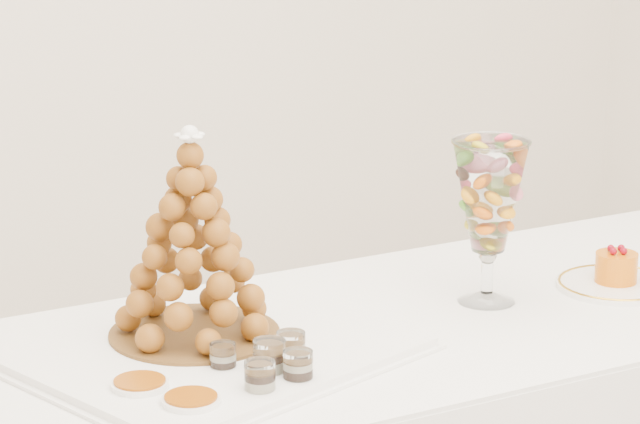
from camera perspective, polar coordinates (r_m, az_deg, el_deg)
lace_tray at (r=2.73m, az=-3.72°, el=-5.39°), size 0.74×0.63×0.02m
macaron_vase at (r=2.99m, az=6.40°, el=0.50°), size 0.15×0.15×0.33m
cake_plate at (r=3.17m, az=11.06°, el=-2.71°), size 0.24×0.24×0.01m
verrine_a at (r=2.65m, az=-3.67°, el=-5.61°), size 0.05×0.05×0.06m
verrine_b at (r=2.62m, az=-1.91°, el=-5.65°), size 0.07×0.07×0.08m
verrine_c at (r=2.68m, az=-1.10°, el=-5.25°), size 0.06×0.06×0.07m
verrine_d at (r=2.55m, az=-2.28°, el=-6.38°), size 0.06×0.06×0.07m
verrine_e at (r=2.60m, az=-0.84°, el=-5.98°), size 0.06×0.06×0.07m
ramekin_back at (r=2.58m, az=-6.80°, el=-6.68°), size 0.10×0.10×0.03m
ramekin_front at (r=2.51m, az=-4.88°, el=-7.30°), size 0.10×0.10×0.03m
croquembouche at (r=2.74m, az=-4.84°, el=-0.88°), size 0.32×0.32×0.39m
mousse_cake at (r=3.17m, az=11.09°, el=-2.04°), size 0.09×0.09×0.08m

